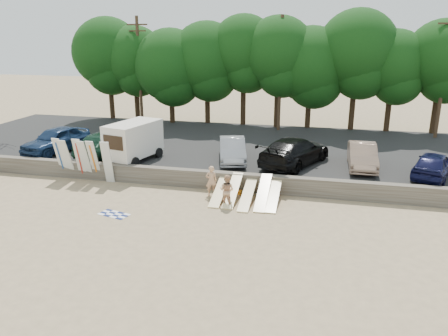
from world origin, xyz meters
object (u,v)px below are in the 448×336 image
(car_0, at_px, (56,140))
(car_2, at_px, (232,150))
(car_4, at_px, (362,156))
(car_5, at_px, (433,165))
(beachgoer_b, at_px, (227,190))
(cooler, at_px, (249,192))
(beachgoer_a, at_px, (211,181))
(car_3, at_px, (295,151))
(car_1, at_px, (107,143))
(box_trailer, at_px, (134,139))

(car_0, bearing_deg, car_2, 16.50)
(car_4, bearing_deg, car_5, -15.59)
(beachgoer_b, relative_size, cooler, 4.29)
(car_2, height_order, beachgoer_a, car_2)
(car_3, bearing_deg, car_1, 26.85)
(car_1, height_order, car_5, car_1)
(box_trailer, xyz_separation_m, beachgoer_a, (5.79, -3.11, -1.22))
(box_trailer, relative_size, car_1, 0.84)
(car_0, xyz_separation_m, car_4, (19.68, 0.90, -0.12))
(box_trailer, xyz_separation_m, car_4, (13.78, 1.56, -0.62))
(car_5, distance_m, beachgoer_a, 12.25)
(beachgoer_b, bearing_deg, cooler, -100.77)
(box_trailer, distance_m, car_2, 6.17)
(car_1, xyz_separation_m, beachgoer_a, (8.01, -3.82, -0.70))
(beachgoer_a, bearing_deg, car_1, -47.21)
(beachgoer_b, distance_m, cooler, 2.04)
(car_0, distance_m, beachgoer_a, 12.31)
(car_3, xyz_separation_m, beachgoer_a, (-4.05, -4.42, -0.72))
(box_trailer, xyz_separation_m, car_3, (9.84, 1.32, -0.50))
(car_4, distance_m, cooler, 7.44)
(beachgoer_a, xyz_separation_m, cooler, (1.97, 0.49, -0.67))
(cooler, bearing_deg, beachgoer_b, -96.34)
(car_0, height_order, car_1, car_0)
(car_2, xyz_separation_m, beachgoer_b, (0.90, -5.56, -0.61))
(car_4, xyz_separation_m, beachgoer_b, (-6.86, -5.92, -0.61))
(car_0, distance_m, car_4, 19.70)
(car_4, xyz_separation_m, beachgoer_a, (-7.99, -4.67, -0.60))
(car_1, height_order, cooler, car_1)
(car_2, distance_m, car_4, 7.77)
(beachgoer_b, bearing_deg, car_5, -139.88)
(car_0, height_order, cooler, car_0)
(car_0, relative_size, car_2, 1.12)
(car_0, xyz_separation_m, car_2, (11.92, 0.53, -0.12))
(box_trailer, bearing_deg, car_2, 24.87)
(box_trailer, bearing_deg, car_0, -172.85)
(car_2, bearing_deg, car_5, -17.53)
(beachgoer_a, relative_size, cooler, 4.36)
(car_1, xyz_separation_m, cooler, (9.98, -3.34, -1.37))
(beachgoer_a, height_order, beachgoer_b, beachgoer_a)
(car_5, bearing_deg, car_1, 20.95)
(car_3, xyz_separation_m, cooler, (-2.08, -3.94, -1.38))
(car_1, bearing_deg, car_5, -167.05)
(car_4, relative_size, beachgoer_b, 2.70)
(beachgoer_b, xyz_separation_m, cooler, (0.84, 1.74, -0.66))
(box_trailer, height_order, beachgoer_b, box_trailer)
(car_1, relative_size, car_4, 1.11)
(car_1, relative_size, car_3, 0.84)
(car_3, height_order, car_4, car_3)
(car_1, height_order, beachgoer_b, car_1)
(car_1, bearing_deg, box_trailer, 175.53)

